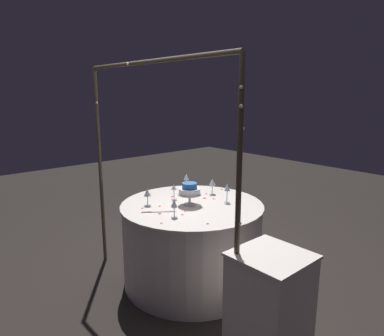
# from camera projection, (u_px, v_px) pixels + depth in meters

# --- Properties ---
(ground_plane) EXTENTS (12.00, 12.00, 0.00)m
(ground_plane) POSITION_uv_depth(u_px,v_px,m) (192.00, 279.00, 3.39)
(ground_plane) COLOR black
(decorative_arch) EXTENTS (1.94, 0.06, 2.03)m
(decorative_arch) POSITION_uv_depth(u_px,v_px,m) (152.00, 149.00, 2.83)
(decorative_arch) COLOR #473D2D
(decorative_arch) RESTS_ON ground
(main_table) EXTENTS (1.32, 1.32, 0.77)m
(main_table) POSITION_uv_depth(u_px,v_px,m) (192.00, 243.00, 3.31)
(main_table) COLOR silver
(main_table) RESTS_ON ground
(side_table) EXTENTS (0.46, 0.46, 0.76)m
(side_table) POSITION_uv_depth(u_px,v_px,m) (269.00, 307.00, 2.32)
(side_table) COLOR silver
(side_table) RESTS_ON ground
(tiered_cake) EXTENTS (0.22, 0.22, 0.21)m
(tiered_cake) POSITION_uv_depth(u_px,v_px,m) (190.00, 190.00, 3.17)
(tiered_cake) COLOR silver
(tiered_cake) RESTS_ON main_table
(wine_glass_0) EXTENTS (0.06, 0.06, 0.17)m
(wine_glass_0) POSITION_uv_depth(u_px,v_px,m) (186.00, 178.00, 3.69)
(wine_glass_0) COLOR silver
(wine_glass_0) RESTS_ON main_table
(wine_glass_1) EXTENTS (0.07, 0.07, 0.16)m
(wine_glass_1) POSITION_uv_depth(u_px,v_px,m) (212.00, 183.00, 3.52)
(wine_glass_1) COLOR silver
(wine_glass_1) RESTS_ON main_table
(wine_glass_2) EXTENTS (0.07, 0.07, 0.16)m
(wine_glass_2) POSITION_uv_depth(u_px,v_px,m) (147.00, 193.00, 3.17)
(wine_glass_2) COLOR silver
(wine_glass_2) RESTS_ON main_table
(wine_glass_3) EXTENTS (0.06, 0.06, 0.19)m
(wine_glass_3) POSITION_uv_depth(u_px,v_px,m) (227.00, 188.00, 3.25)
(wine_glass_3) COLOR silver
(wine_glass_3) RESTS_ON main_table
(wine_glass_4) EXTENTS (0.06, 0.06, 0.16)m
(wine_glass_4) POSITION_uv_depth(u_px,v_px,m) (174.00, 204.00, 2.86)
(wine_glass_4) COLOR silver
(wine_glass_4) RESTS_ON main_table
(wine_glass_5) EXTENTS (0.06, 0.06, 0.15)m
(wine_glass_5) POSITION_uv_depth(u_px,v_px,m) (174.00, 188.00, 3.35)
(wine_glass_5) COLOR silver
(wine_glass_5) RESTS_ON main_table
(cake_knife) EXTENTS (0.19, 0.25, 0.01)m
(cake_knife) POSITION_uv_depth(u_px,v_px,m) (156.00, 212.00, 3.00)
(cake_knife) COLOR silver
(cake_knife) RESTS_ON main_table
(rose_petal_0) EXTENTS (0.03, 0.02, 0.00)m
(rose_petal_0) POSITION_uv_depth(u_px,v_px,m) (222.00, 189.00, 3.70)
(rose_petal_0) COLOR #E02D47
(rose_petal_0) RESTS_ON main_table
(rose_petal_1) EXTENTS (0.04, 0.04, 0.00)m
(rose_petal_1) POSITION_uv_depth(u_px,v_px,m) (201.00, 208.00, 3.11)
(rose_petal_1) COLOR #E02D47
(rose_petal_1) RESTS_ON main_table
(rose_petal_2) EXTENTS (0.04, 0.05, 0.00)m
(rose_petal_2) POSITION_uv_depth(u_px,v_px,m) (172.00, 197.00, 3.44)
(rose_petal_2) COLOR #E02D47
(rose_petal_2) RESTS_ON main_table
(rose_petal_3) EXTENTS (0.04, 0.05, 0.00)m
(rose_petal_3) POSITION_uv_depth(u_px,v_px,m) (191.00, 193.00, 3.58)
(rose_petal_3) COLOR #E02D47
(rose_petal_3) RESTS_ON main_table
(rose_petal_4) EXTENTS (0.03, 0.02, 0.00)m
(rose_petal_4) POSITION_uv_depth(u_px,v_px,m) (148.00, 212.00, 3.00)
(rose_petal_4) COLOR #E02D47
(rose_petal_4) RESTS_ON main_table
(rose_petal_5) EXTENTS (0.03, 0.03, 0.00)m
(rose_petal_5) POSITION_uv_depth(u_px,v_px,m) (206.00, 194.00, 3.54)
(rose_petal_5) COLOR #E02D47
(rose_petal_5) RESTS_ON main_table
(rose_petal_6) EXTENTS (0.02, 0.03, 0.00)m
(rose_petal_6) POSITION_uv_depth(u_px,v_px,m) (185.00, 211.00, 3.02)
(rose_petal_6) COLOR #E02D47
(rose_petal_6) RESTS_ON main_table
(rose_petal_7) EXTENTS (0.03, 0.03, 0.00)m
(rose_petal_7) POSITION_uv_depth(u_px,v_px,m) (208.00, 224.00, 2.73)
(rose_petal_7) COLOR #E02D47
(rose_petal_7) RESTS_ON main_table
(rose_petal_8) EXTENTS (0.04, 0.03, 0.00)m
(rose_petal_8) POSITION_uv_depth(u_px,v_px,m) (214.00, 199.00, 3.37)
(rose_petal_8) COLOR #E02D47
(rose_petal_8) RESTS_ON main_table
(rose_petal_9) EXTENTS (0.04, 0.03, 0.00)m
(rose_petal_9) POSITION_uv_depth(u_px,v_px,m) (236.00, 203.00, 3.26)
(rose_petal_9) COLOR #E02D47
(rose_petal_9) RESTS_ON main_table
(rose_petal_10) EXTENTS (0.03, 0.02, 0.00)m
(rose_petal_10) POSITION_uv_depth(u_px,v_px,m) (161.00, 223.00, 2.74)
(rose_petal_10) COLOR #E02D47
(rose_petal_10) RESTS_ON main_table
(rose_petal_11) EXTENTS (0.03, 0.04, 0.00)m
(rose_petal_11) POSITION_uv_depth(u_px,v_px,m) (160.00, 213.00, 2.96)
(rose_petal_11) COLOR #E02D47
(rose_petal_11) RESTS_ON main_table
(rose_petal_12) EXTENTS (0.03, 0.04, 0.00)m
(rose_petal_12) POSITION_uv_depth(u_px,v_px,m) (199.00, 196.00, 3.46)
(rose_petal_12) COLOR #E02D47
(rose_petal_12) RESTS_ON main_table
(rose_petal_13) EXTENTS (0.03, 0.02, 0.00)m
(rose_petal_13) POSITION_uv_depth(u_px,v_px,m) (182.00, 215.00, 2.94)
(rose_petal_13) COLOR #E02D47
(rose_petal_13) RESTS_ON main_table
(rose_petal_14) EXTENTS (0.03, 0.03, 0.00)m
(rose_petal_14) POSITION_uv_depth(u_px,v_px,m) (142.00, 208.00, 3.10)
(rose_petal_14) COLOR #E02D47
(rose_petal_14) RESTS_ON main_table
(rose_petal_15) EXTENTS (0.04, 0.04, 0.00)m
(rose_petal_15) POSITION_uv_depth(u_px,v_px,m) (205.00, 198.00, 3.40)
(rose_petal_15) COLOR #E02D47
(rose_petal_15) RESTS_ON main_table
(rose_petal_16) EXTENTS (0.04, 0.04, 0.00)m
(rose_petal_16) POSITION_uv_depth(u_px,v_px,m) (160.00, 206.00, 3.16)
(rose_petal_16) COLOR #E02D47
(rose_petal_16) RESTS_ON main_table
(rose_petal_17) EXTENTS (0.04, 0.05, 0.00)m
(rose_petal_17) POSITION_uv_depth(u_px,v_px,m) (173.00, 205.00, 3.18)
(rose_petal_17) COLOR #E02D47
(rose_petal_17) RESTS_ON main_table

